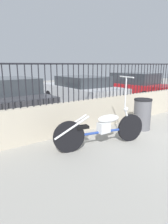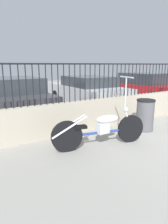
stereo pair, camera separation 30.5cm
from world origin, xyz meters
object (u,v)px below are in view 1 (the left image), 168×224
trash_bin (142,114)px  car_silver (81,91)px  motorcycle_blue (97,129)px  car_red (132,86)px  car_dark_grey (8,97)px

trash_bin → car_silver: size_ratio=0.20×
motorcycle_blue → car_red: (5.65, 3.91, 0.29)m
motorcycle_blue → car_red: motorcycle_blue is taller
motorcycle_blue → car_dark_grey: motorcycle_blue is taller
trash_bin → car_dark_grey: 4.65m
motorcycle_blue → car_dark_grey: size_ratio=0.51×
car_silver → car_red: bearing=-88.6°
car_red → trash_bin: bearing=129.6°
car_dark_grey → car_red: size_ratio=0.94×
motorcycle_blue → trash_bin: (1.85, 0.23, 0.03)m
trash_bin → car_red: (3.80, 3.68, 0.25)m
car_dark_grey → motorcycle_blue: bearing=-169.7°
motorcycle_blue → trash_bin: 1.86m
motorcycle_blue → car_dark_grey: (-0.82, 4.03, 0.28)m
motorcycle_blue → trash_bin: motorcycle_blue is taller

